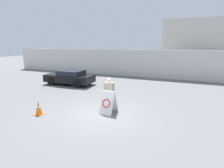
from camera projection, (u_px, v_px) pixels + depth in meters
ground_plane at (102, 114)px, 8.94m from camera, size 90.00×90.00×0.00m
perimeter_wall at (147, 64)px, 18.64m from camera, size 36.00×0.30×3.40m
building_block at (195, 48)px, 21.39m from camera, size 7.22×6.96×6.16m
barricade_sign at (108, 102)px, 8.95m from camera, size 0.79×0.92×1.18m
security_guard at (109, 92)px, 9.51m from camera, size 0.68×0.36×1.74m
traffic_cone_near at (39, 108)px, 8.82m from camera, size 0.42×0.42×0.71m
parked_car_front_coupe at (70, 77)px, 15.41m from camera, size 4.33×2.03×1.27m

